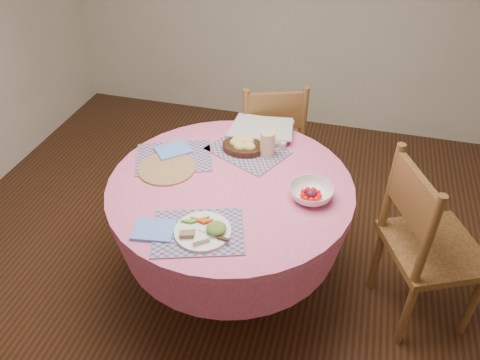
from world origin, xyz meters
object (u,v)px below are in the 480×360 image
object	(u,v)px
latte_mug	(268,144)
fruit_bowl	(311,193)
wicker_trivet	(167,168)
dinner_plate	(204,231)
dining_table	(231,212)
chair_back	(270,141)
bread_bowl	(243,145)
chair_right	(425,243)

from	to	relation	value
latte_mug	fruit_bowl	distance (m)	0.41
wicker_trivet	dinner_plate	bearing A→B (deg)	-50.33
wicker_trivet	latte_mug	xyz separation A→B (m)	(0.48, 0.26, 0.07)
latte_mug	wicker_trivet	bearing A→B (deg)	-151.59
dining_table	latte_mug	xyz separation A→B (m)	(0.13, 0.29, 0.27)
dining_table	wicker_trivet	size ratio (longest dim) A/B	4.13
dinner_plate	fruit_bowl	bearing A→B (deg)	41.70
chair_back	bread_bowl	distance (m)	0.61
dinner_plate	fruit_bowl	world-z (taller)	fruit_bowl
wicker_trivet	latte_mug	world-z (taller)	latte_mug
chair_back	latte_mug	distance (m)	0.64
dining_table	dinner_plate	size ratio (longest dim) A/B	4.88
chair_right	latte_mug	xyz separation A→B (m)	(-0.86, 0.22, 0.30)
chair_right	chair_back	bearing A→B (deg)	26.67
wicker_trivet	dining_table	bearing A→B (deg)	-4.65
chair_right	fruit_bowl	xyz separation A→B (m)	(-0.58, -0.08, 0.26)
dining_table	chair_right	world-z (taller)	chair_right
bread_bowl	wicker_trivet	bearing A→B (deg)	-141.21
chair_back	fruit_bowl	xyz separation A→B (m)	(0.37, -0.84, 0.29)
bread_bowl	latte_mug	size ratio (longest dim) A/B	1.65
latte_mug	fruit_bowl	size ratio (longest dim) A/B	0.57
dining_table	fruit_bowl	size ratio (longest dim) A/B	5.09
dining_table	wicker_trivet	distance (m)	0.41
wicker_trivet	bread_bowl	world-z (taller)	bread_bowl
bread_bowl	dining_table	bearing A→B (deg)	-87.15
wicker_trivet	dinner_plate	world-z (taller)	dinner_plate
chair_back	wicker_trivet	distance (m)	0.93
wicker_trivet	bread_bowl	xyz separation A→B (m)	(0.34, 0.27, 0.03)
dining_table	chair_back	xyz separation A→B (m)	(0.04, 0.83, -0.06)
wicker_trivet	fruit_bowl	xyz separation A→B (m)	(0.76, -0.04, 0.03)
chair_back	wicker_trivet	size ratio (longest dim) A/B	3.15
bread_bowl	fruit_bowl	size ratio (longest dim) A/B	0.94
chair_back	dining_table	bearing A→B (deg)	67.90
dining_table	chair_back	bearing A→B (deg)	87.36
wicker_trivet	fruit_bowl	bearing A→B (deg)	-3.24
chair_right	wicker_trivet	size ratio (longest dim) A/B	3.34
wicker_trivet	chair_back	bearing A→B (deg)	63.96
dining_table	bread_bowl	world-z (taller)	bread_bowl
chair_right	dinner_plate	xyz separation A→B (m)	(-1.00, -0.45, 0.25)
chair_right	fruit_bowl	distance (m)	0.64
dining_table	chair_back	distance (m)	0.83
dinner_plate	chair_right	bearing A→B (deg)	24.27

